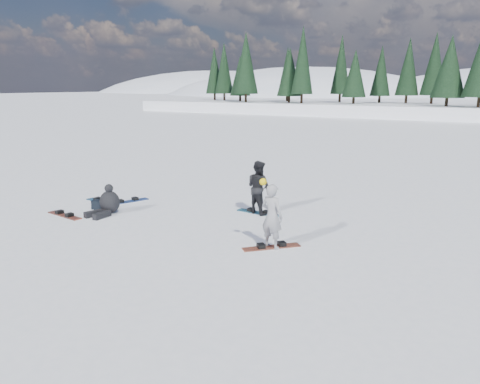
{
  "coord_description": "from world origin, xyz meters",
  "views": [
    {
      "loc": [
        7.7,
        -9.78,
        4.04
      ],
      "look_at": [
        1.16,
        1.2,
        1.1
      ],
      "focal_mm": 35.0,
      "sensor_mm": 36.0,
      "label": 1
    }
  ],
  "objects_px": {
    "seated_rider": "(108,203)",
    "gear_bag": "(99,205)",
    "snowboard_loose_b": "(65,215)",
    "snowboarder_woman": "(272,216)",
    "snowboarder_man": "(259,187)",
    "snowboard_loose_a": "(128,202)",
    "snowboard_loose_c": "(102,202)"
  },
  "relations": [
    {
      "from": "snowboarder_woman",
      "to": "snowboarder_man",
      "type": "relative_size",
      "value": 1.05
    },
    {
      "from": "snowboarder_woman",
      "to": "gear_bag",
      "type": "height_order",
      "value": "snowboarder_woman"
    },
    {
      "from": "seated_rider",
      "to": "snowboard_loose_b",
      "type": "relative_size",
      "value": 0.78
    },
    {
      "from": "gear_bag",
      "to": "snowboard_loose_b",
      "type": "height_order",
      "value": "gear_bag"
    },
    {
      "from": "snowboarder_man",
      "to": "snowboard_loose_b",
      "type": "height_order",
      "value": "snowboarder_man"
    },
    {
      "from": "snowboarder_man",
      "to": "gear_bag",
      "type": "xyz_separation_m",
      "value": [
        -4.79,
        -2.25,
        -0.71
      ]
    },
    {
      "from": "snowboarder_man",
      "to": "seated_rider",
      "type": "relative_size",
      "value": 1.47
    },
    {
      "from": "snowboard_loose_b",
      "to": "snowboarder_woman",
      "type": "bearing_deg",
      "value": 13.1
    },
    {
      "from": "seated_rider",
      "to": "gear_bag",
      "type": "xyz_separation_m",
      "value": [
        -0.7,
        0.26,
        -0.22
      ]
    },
    {
      "from": "snowboarder_woman",
      "to": "snowboard_loose_c",
      "type": "height_order",
      "value": "snowboarder_woman"
    },
    {
      "from": "snowboarder_woman",
      "to": "snowboard_loose_a",
      "type": "bearing_deg",
      "value": -5.82
    },
    {
      "from": "snowboard_loose_c",
      "to": "snowboarder_man",
      "type": "bearing_deg",
      "value": 22.88
    },
    {
      "from": "seated_rider",
      "to": "snowboard_loose_c",
      "type": "distance_m",
      "value": 1.7
    },
    {
      "from": "snowboard_loose_c",
      "to": "snowboard_loose_b",
      "type": "bearing_deg",
      "value": -73.47
    },
    {
      "from": "snowboarder_man",
      "to": "snowboard_loose_a",
      "type": "distance_m",
      "value": 4.85
    },
    {
      "from": "snowboarder_woman",
      "to": "snowboarder_man",
      "type": "height_order",
      "value": "snowboarder_woman"
    },
    {
      "from": "snowboarder_woman",
      "to": "snowboard_loose_b",
      "type": "bearing_deg",
      "value": 14.04
    },
    {
      "from": "snowboarder_woman",
      "to": "gear_bag",
      "type": "bearing_deg",
      "value": 4.42
    },
    {
      "from": "seated_rider",
      "to": "gear_bag",
      "type": "relative_size",
      "value": 2.6
    },
    {
      "from": "snowboarder_woman",
      "to": "snowboarder_man",
      "type": "bearing_deg",
      "value": -47.29
    },
    {
      "from": "snowboard_loose_c",
      "to": "snowboard_loose_a",
      "type": "xyz_separation_m",
      "value": [
        0.77,
        0.47,
        0.0
      ]
    },
    {
      "from": "snowboarder_woman",
      "to": "snowboard_loose_b",
      "type": "xyz_separation_m",
      "value": [
        -6.97,
        -0.69,
        -0.83
      ]
    },
    {
      "from": "snowboarder_woman",
      "to": "gear_bag",
      "type": "distance_m",
      "value": 6.69
    },
    {
      "from": "seated_rider",
      "to": "snowboard_loose_a",
      "type": "relative_size",
      "value": 0.78
    },
    {
      "from": "snowboarder_man",
      "to": "snowboard_loose_b",
      "type": "bearing_deg",
      "value": 50.63
    },
    {
      "from": "snowboarder_man",
      "to": "snowboard_loose_c",
      "type": "xyz_separation_m",
      "value": [
        -5.43,
        -1.54,
        -0.84
      ]
    },
    {
      "from": "gear_bag",
      "to": "snowboard_loose_a",
      "type": "bearing_deg",
      "value": 83.97
    },
    {
      "from": "snowboard_loose_a",
      "to": "snowboard_loose_b",
      "type": "height_order",
      "value": "same"
    },
    {
      "from": "seated_rider",
      "to": "gear_bag",
      "type": "distance_m",
      "value": 0.78
    },
    {
      "from": "gear_bag",
      "to": "snowboard_loose_b",
      "type": "xyz_separation_m",
      "value": [
        -0.33,
        -1.15,
        -0.14
      ]
    },
    {
      "from": "gear_bag",
      "to": "snowboard_loose_a",
      "type": "height_order",
      "value": "gear_bag"
    },
    {
      "from": "snowboarder_man",
      "to": "snowboard_loose_a",
      "type": "relative_size",
      "value": 1.14
    }
  ]
}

